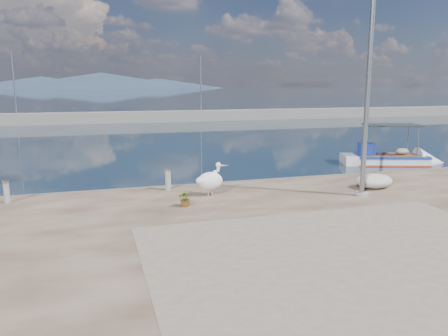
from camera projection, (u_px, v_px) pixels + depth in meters
ground at (264, 240)px, 11.91m from camera, size 1400.00×1400.00×0.00m
quay_patch at (361, 259)px, 9.27m from camera, size 9.00×7.00×0.01m
breakwater at (133, 117)px, 49.44m from camera, size 120.00×2.20×7.50m
mountains at (97, 81)px, 623.07m from camera, size 370.00×280.00×22.00m
boat_right at (389, 160)px, 23.32m from camera, size 5.40×3.19×2.47m
pelican at (211, 180)px, 14.56m from camera, size 1.17×0.66×1.11m
lamp_post at (367, 96)px, 14.04m from camera, size 0.44×0.96×7.00m
bollard_near at (168, 178)px, 15.34m from camera, size 0.26×0.26×0.79m
bollard_far at (6, 191)px, 13.68m from camera, size 0.24×0.24×0.72m
potted_plant at (186, 198)px, 13.31m from camera, size 0.49×0.43×0.52m
net_pile_d at (374, 181)px, 15.69m from camera, size 1.38×1.03×0.52m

